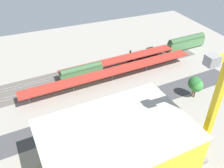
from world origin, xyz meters
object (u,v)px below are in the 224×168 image
at_px(parked_car_0, 153,90).
at_px(parked_car_1, 138,93).
at_px(platform_canopy_far, 119,59).
at_px(parked_car_3, 107,102).
at_px(street_tree_0, 196,85).
at_px(passenger_coach, 186,42).
at_px(box_truck_0, 83,127).
at_px(street_tree_2, 195,83).
at_px(traffic_light, 121,108).
at_px(freight_coach_far, 82,72).
at_px(locomotive, 142,54).
at_px(tower_crane, 219,105).
at_px(parked_car_2, 122,99).
at_px(construction_building, 117,152).
at_px(box_truck_1, 118,113).
at_px(street_tree_1, 138,103).
at_px(platform_canopy_near, 112,71).

height_order(parked_car_0, parked_car_1, parked_car_1).
height_order(platform_canopy_far, parked_car_3, platform_canopy_far).
bearing_deg(street_tree_0, parked_car_3, -15.84).
relative_size(passenger_coach, box_truck_0, 2.22).
height_order(parked_car_0, street_tree_2, street_tree_2).
height_order(parked_car_1, traffic_light, traffic_light).
bearing_deg(freight_coach_far, parked_car_1, 130.03).
distance_m(locomotive, tower_crane, 57.56).
relative_size(parked_car_3, traffic_light, 0.67).
xyz_separation_m(tower_crane, traffic_light, (12.97, -22.04, -13.81)).
bearing_deg(parked_car_2, construction_building, 62.47).
bearing_deg(street_tree_0, street_tree_2, -64.55).
distance_m(parked_car_0, box_truck_1, 18.59).
height_order(platform_canopy_far, tower_crane, tower_crane).
bearing_deg(platform_canopy_far, construction_building, 64.93).
xyz_separation_m(parked_car_2, box_truck_0, (16.19, 8.49, 0.92)).
relative_size(tower_crane, street_tree_0, 4.40).
height_order(box_truck_0, street_tree_2, street_tree_2).
xyz_separation_m(parked_car_3, box_truck_0, (11.04, 9.04, 0.87)).
bearing_deg(street_tree_1, box_truck_1, -14.78).
bearing_deg(parked_car_0, parked_car_2, 2.32).
bearing_deg(parked_car_3, box_truck_0, 39.32).
bearing_deg(parked_car_0, tower_crane, 83.00).
bearing_deg(locomotive, construction_building, 54.97).
bearing_deg(box_truck_1, platform_canopy_near, -107.74).
relative_size(platform_canopy_near, parked_car_0, 15.13).
bearing_deg(construction_building, street_tree_2, -158.39).
distance_m(parked_car_0, street_tree_2, 14.33).
height_order(parked_car_2, tower_crane, tower_crane).
distance_m(platform_canopy_near, box_truck_1, 20.81).
relative_size(parked_car_0, traffic_light, 0.71).
bearing_deg(locomotive, parked_car_0, 70.08).
relative_size(parked_car_2, street_tree_2, 0.56).
bearing_deg(construction_building, passenger_coach, -143.28).
bearing_deg(parked_car_0, platform_canopy_near, -48.89).
relative_size(parked_car_1, parked_car_3, 0.97).
distance_m(street_tree_0, street_tree_2, 0.95).
distance_m(tower_crane, street_tree_0, 29.70).
height_order(passenger_coach, box_truck_0, passenger_coach).
bearing_deg(passenger_coach, street_tree_2, 56.50).
bearing_deg(freight_coach_far, platform_canopy_far, -172.98).
height_order(parked_car_3, traffic_light, traffic_light).
bearing_deg(parked_car_1, tower_crane, 94.45).
xyz_separation_m(tower_crane, box_truck_1, (13.33, -22.77, -16.40)).
height_order(passenger_coach, street_tree_2, street_tree_2).
xyz_separation_m(locomotive, parked_car_3, (26.45, 23.61, -0.98)).
relative_size(passenger_coach, parked_car_2, 4.55).
distance_m(parked_car_2, street_tree_0, 25.72).
distance_m(platform_canopy_near, construction_building, 39.97).
bearing_deg(street_tree_0, platform_canopy_near, -42.86).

